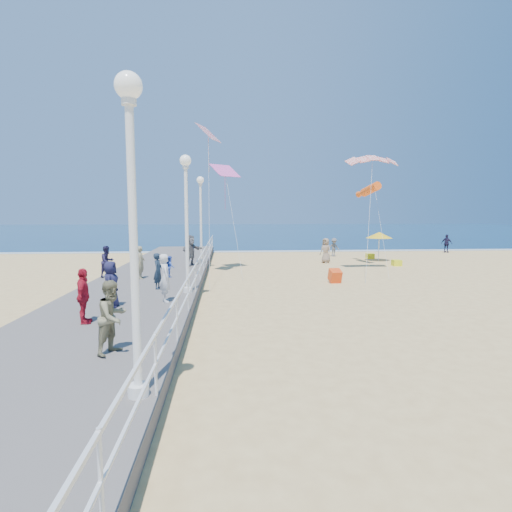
{
  "coord_description": "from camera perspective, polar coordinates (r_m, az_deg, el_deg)",
  "views": [
    {
      "loc": [
        -3.84,
        -15.65,
        3.5
      ],
      "look_at": [
        -2.5,
        2.0,
        1.6
      ],
      "focal_mm": 28.0,
      "sensor_mm": 36.0,
      "label": 1
    }
  ],
  "objects": [
    {
      "name": "woman_holding_toddler",
      "position": [
        14.33,
        -12.81,
        -3.08
      ],
      "size": [
        0.55,
        0.7,
        1.69
      ],
      "primitive_type": "imported",
      "rotation": [
        0.0,
        0.0,
        1.83
      ],
      "color": "silver",
      "rests_on": "boardwalk"
    },
    {
      "name": "beach_umbrella",
      "position": [
        30.52,
        17.19,
        2.87
      ],
      "size": [
        1.9,
        1.9,
        2.14
      ],
      "color": "white",
      "rests_on": "ground"
    },
    {
      "name": "lamp_post_far",
      "position": [
        24.69,
        -7.9,
        6.45
      ],
      "size": [
        0.44,
        0.44,
        5.32
      ],
      "color": "white",
      "rests_on": "boardwalk"
    },
    {
      "name": "spectator_3",
      "position": [
        12.26,
        -23.44,
        -5.28
      ],
      "size": [
        0.51,
        0.97,
        1.57
      ],
      "primitive_type": "imported",
      "rotation": [
        0.0,
        0.0,
        1.72
      ],
      "color": "#B41629",
      "rests_on": "boardwalk"
    },
    {
      "name": "spectator_5",
      "position": [
        23.87,
        -9.31,
        0.8
      ],
      "size": [
        1.4,
        1.71,
        1.83
      ],
      "primitive_type": "imported",
      "rotation": [
        0.0,
        0.0,
        0.97
      ],
      "color": "slate",
      "rests_on": "boardwalk"
    },
    {
      "name": "beach_walker_b",
      "position": [
        39.41,
        25.59,
        1.62
      ],
      "size": [
        0.89,
        1.0,
        1.63
      ],
      "primitive_type": "imported",
      "rotation": [
        0.0,
        0.0,
        2.22
      ],
      "color": "#1E1A3A",
      "rests_on": "ground"
    },
    {
      "name": "kite_diamond_pink",
      "position": [
        24.49,
        -4.47,
        12.08
      ],
      "size": [
        1.91,
        1.85,
        0.82
      ],
      "primitive_type": "cube",
      "rotation": [
        0.58,
        0.0,
        0.59
      ],
      "color": "#E353B2"
    },
    {
      "name": "surf_line",
      "position": [
        36.52,
        1.71,
        0.68
      ],
      "size": [
        160.0,
        1.2,
        0.04
      ],
      "primitive_type": "cube",
      "color": "white",
      "rests_on": "ground"
    },
    {
      "name": "spectator_4",
      "position": [
        14.05,
        -20.03,
        -3.81
      ],
      "size": [
        0.49,
        0.75,
        1.54
      ],
      "primitive_type": "imported",
      "rotation": [
        0.0,
        0.0,
        1.57
      ],
      "color": "#1B1B3B",
      "rests_on": "boardwalk"
    },
    {
      "name": "toddler_held",
      "position": [
        14.4,
        -12.17,
        -1.49
      ],
      "size": [
        0.37,
        0.43,
        0.75
      ],
      "primitive_type": "imported",
      "rotation": [
        0.0,
        0.0,
        1.83
      ],
      "color": "blue",
      "rests_on": "boardwalk"
    },
    {
      "name": "boardwalk",
      "position": [
        16.41,
        -17.23,
        -5.76
      ],
      "size": [
        5.0,
        44.0,
        0.4
      ],
      "primitive_type": "cube",
      "color": "slate",
      "rests_on": "ground"
    },
    {
      "name": "spectator_1",
      "position": [
        9.47,
        -19.81,
        -8.19
      ],
      "size": [
        0.91,
        0.99,
        1.64
      ],
      "primitive_type": "imported",
      "rotation": [
        0.0,
        0.0,
        1.12
      ],
      "color": "#817B59",
      "rests_on": "boardwalk"
    },
    {
      "name": "box_kite",
      "position": [
        20.52,
        11.21,
        -2.96
      ],
      "size": [
        0.61,
        0.75,
        0.74
      ],
      "primitive_type": "cube",
      "rotation": [
        0.31,
        0.0,
        0.08
      ],
      "color": "red",
      "rests_on": "ground"
    },
    {
      "name": "beach_chair_left",
      "position": [
        32.08,
        15.98,
        -0.01
      ],
      "size": [
        0.55,
        0.55,
        0.4
      ],
      "primitive_type": "cube",
      "color": "yellow",
      "rests_on": "ground"
    },
    {
      "name": "lamp_post_near",
      "position": [
        6.82,
        -17.26,
        7.19
      ],
      "size": [
        0.44,
        0.44,
        5.32
      ],
      "color": "white",
      "rests_on": "boardwalk"
    },
    {
      "name": "ground",
      "position": [
        16.49,
        9.28,
        -6.21
      ],
      "size": [
        160.0,
        160.0,
        0.0
      ],
      "primitive_type": "plane",
      "color": "#E3BF77",
      "rests_on": "ground"
    },
    {
      "name": "spectator_0",
      "position": [
        16.87,
        -13.81,
        -2.1
      ],
      "size": [
        0.43,
        0.58,
        1.48
      ],
      "primitive_type": "imported",
      "rotation": [
        0.0,
        0.0,
        1.43
      ],
      "color": "#192737",
      "rests_on": "boardwalk"
    },
    {
      "name": "railing",
      "position": [
        15.86,
        -8.68,
        -2.1
      ],
      "size": [
        0.05,
        42.0,
        0.55
      ],
      "color": "white",
      "rests_on": "boardwalk"
    },
    {
      "name": "beach_walker_c",
      "position": [
        28.55,
        9.92,
        0.77
      ],
      "size": [
        0.98,
        1.02,
        1.76
      ],
      "primitive_type": "imported",
      "rotation": [
        0.0,
        0.0,
        -0.89
      ],
      "color": "gray",
      "rests_on": "ground"
    },
    {
      "name": "spectator_7",
      "position": [
        20.69,
        -20.48,
        -0.74
      ],
      "size": [
        0.88,
        0.94,
        1.53
      ],
      "primitive_type": "imported",
      "rotation": [
        0.0,
        0.0,
        1.02
      ],
      "color": "#1E1B3B",
      "rests_on": "boardwalk"
    },
    {
      "name": "spectator_6",
      "position": [
        19.73,
        -16.13,
        -0.88
      ],
      "size": [
        0.41,
        0.59,
        1.55
      ],
      "primitive_type": "imported",
      "rotation": [
        0.0,
        0.0,
        1.64
      ],
      "color": "#827A5A",
      "rests_on": "boardwalk"
    },
    {
      "name": "kite_parafoil",
      "position": [
        24.87,
        16.31,
        13.29
      ],
      "size": [
        3.07,
        0.94,
        0.65
      ],
      "primitive_type": null,
      "rotation": [
        0.44,
        0.0,
        0.0
      ],
      "color": "red"
    },
    {
      "name": "beach_chair_right",
      "position": [
        28.21,
        19.45,
        -0.94
      ],
      "size": [
        0.55,
        0.55,
        0.4
      ],
      "primitive_type": "cube",
      "color": "yellow",
      "rests_on": "ground"
    },
    {
      "name": "lamp_post_mid",
      "position": [
        15.72,
        -9.92,
        6.62
      ],
      "size": [
        0.44,
        0.44,
        5.32
      ],
      "color": "white",
      "rests_on": "boardwalk"
    },
    {
      "name": "ocean",
      "position": [
        80.81,
        -1.63,
        3.66
      ],
      "size": [
        160.0,
        90.0,
        0.05
      ],
      "primitive_type": "cube",
      "color": "#0D2C4F",
      "rests_on": "ground"
    },
    {
      "name": "kite_windsock",
      "position": [
        27.8,
        16.06,
        9.15
      ],
      "size": [
        1.07,
        3.05,
        1.16
      ],
      "primitive_type": "cylinder",
      "rotation": [
        1.36,
        0.0,
        0.17
      ],
      "color": "#FF5B15"
    },
    {
      "name": "beach_walker_a",
      "position": [
        32.98,
        11.07,
        1.23
      ],
      "size": [
        1.08,
        0.79,
        1.5
      ],
      "primitive_type": "imported",
      "rotation": [
        0.0,
        0.0,
        0.27
      ],
      "color": "#5B5C60",
      "rests_on": "ground"
    },
    {
      "name": "kite_diamond_redwhite",
      "position": [
        22.6,
        -6.82,
        17.05
      ],
      "size": [
        1.4,
        1.59,
        0.92
      ],
      "primitive_type": "cube",
      "rotation": [
        0.76,
        0.0,
        1.18
      ],
      "color": "red"
    }
  ]
}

